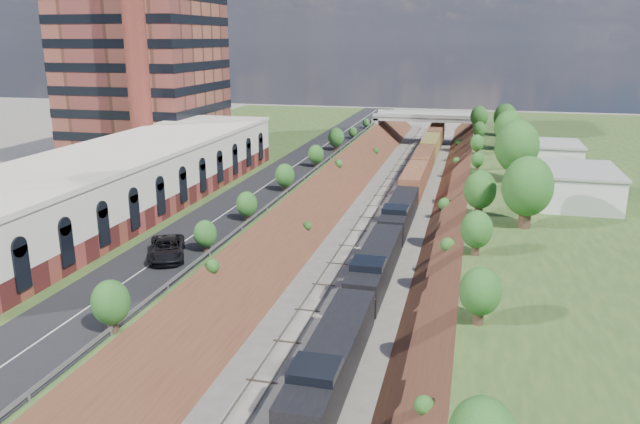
% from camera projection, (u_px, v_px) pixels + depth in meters
% --- Properties ---
extents(platform_left, '(44.00, 180.00, 5.00)m').
position_uv_depth(platform_left, '(177.00, 183.00, 96.63)').
color(platform_left, '#2D4C1F').
rests_on(platform_left, ground).
extents(embankment_left, '(10.00, 180.00, 10.00)m').
position_uv_depth(embankment_left, '(314.00, 208.00, 92.16)').
color(embankment_left, brown).
rests_on(embankment_left, ground).
extents(embankment_right, '(10.00, 180.00, 10.00)m').
position_uv_depth(embankment_right, '(467.00, 218.00, 87.02)').
color(embankment_right, brown).
rests_on(embankment_right, ground).
extents(rail_left_track, '(1.58, 180.00, 0.18)m').
position_uv_depth(rail_left_track, '(371.00, 211.00, 90.17)').
color(rail_left_track, gray).
rests_on(rail_left_track, ground).
extents(rail_right_track, '(1.58, 180.00, 0.18)m').
position_uv_depth(rail_right_track, '(406.00, 213.00, 88.96)').
color(rail_right_track, gray).
rests_on(rail_right_track, ground).
extents(road, '(8.00, 180.00, 0.10)m').
position_uv_depth(road, '(285.00, 173.00, 91.85)').
color(road, black).
rests_on(road, platform_left).
extents(guardrail, '(0.10, 171.00, 0.70)m').
position_uv_depth(guardrail, '(311.00, 171.00, 90.57)').
color(guardrail, '#99999E').
rests_on(guardrail, platform_left).
extents(commercial_building, '(14.30, 62.30, 7.00)m').
position_uv_depth(commercial_building, '(128.00, 177.00, 73.29)').
color(commercial_building, maroon).
rests_on(commercial_building, platform_left).
extents(smokestack, '(3.20, 3.20, 40.00)m').
position_uv_depth(smokestack, '(135.00, 32.00, 87.53)').
color(smokestack, maroon).
rests_on(smokestack, platform_left).
extents(overpass, '(24.50, 8.30, 7.40)m').
position_uv_depth(overpass, '(426.00, 123.00, 146.18)').
color(overpass, gray).
rests_on(overpass, ground).
extents(white_building_near, '(9.00, 12.00, 4.00)m').
position_uv_depth(white_building_near, '(576.00, 187.00, 74.74)').
color(white_building_near, silver).
rests_on(white_building_near, platform_right).
extents(white_building_far, '(8.00, 10.00, 3.60)m').
position_uv_depth(white_building_far, '(552.00, 156.00, 95.46)').
color(white_building_far, silver).
rests_on(white_building_far, platform_right).
extents(tree_right_large, '(5.25, 5.25, 7.61)m').
position_uv_depth(tree_right_large, '(528.00, 187.00, 64.40)').
color(tree_right_large, '#473323').
rests_on(tree_right_large, platform_right).
extents(tree_left_crest, '(2.45, 2.45, 3.55)m').
position_uv_depth(tree_left_crest, '(187.00, 247.00, 53.08)').
color(tree_left_crest, '#473323').
rests_on(tree_left_crest, platform_left).
extents(freight_train, '(3.09, 124.25, 4.60)m').
position_uv_depth(freight_train, '(413.00, 185.00, 95.23)').
color(freight_train, black).
rests_on(freight_train, ground).
extents(suv, '(5.50, 7.23, 1.82)m').
position_uv_depth(suv, '(167.00, 248.00, 55.99)').
color(suv, black).
rests_on(suv, road).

